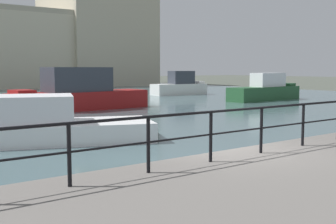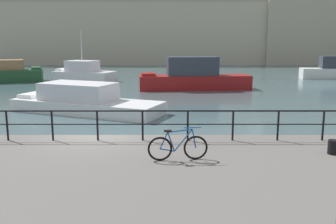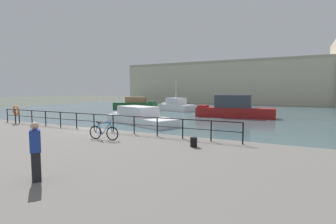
% 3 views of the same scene
% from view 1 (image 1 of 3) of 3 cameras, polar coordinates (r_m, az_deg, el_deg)
% --- Properties ---
extents(ground_plane, '(240.00, 240.00, 0.00)m').
position_cam_1_polar(ground_plane, '(10.74, 8.40, -8.93)').
color(ground_plane, '#4C5147').
extents(moored_white_yacht, '(7.66, 2.27, 2.33)m').
position_cam_1_polar(moored_white_yacht, '(37.65, 12.79, 2.83)').
color(moored_white_yacht, '#23512D').
rests_on(moored_white_yacht, water_basin).
extents(moored_harbor_tender, '(9.40, 5.98, 1.74)m').
position_cam_1_polar(moored_harbor_tender, '(16.49, -18.84, -1.62)').
color(moored_harbor_tender, white).
rests_on(moored_harbor_tender, water_basin).
extents(moored_green_narrowboat, '(9.63, 3.09, 2.79)m').
position_cam_1_polar(moored_green_narrowboat, '(28.65, -11.67, 2.41)').
color(moored_green_narrowboat, maroon).
rests_on(moored_green_narrowboat, water_basin).
extents(moored_cabin_cruiser, '(5.98, 2.43, 2.45)m').
position_cam_1_polar(moored_cabin_cruiser, '(44.44, 1.57, 3.46)').
color(moored_cabin_cruiser, white).
rests_on(moored_cabin_cruiser, water_basin).
extents(quay_railing, '(18.94, 0.07, 1.08)m').
position_cam_1_polar(quay_railing, '(10.09, 12.28, -1.23)').
color(quay_railing, black).
rests_on(quay_railing, quay_promenade).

